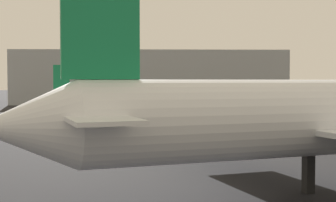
# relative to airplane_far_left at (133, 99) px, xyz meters

# --- Properties ---
(airplane_far_left) EXTENTS (29.43, 22.54, 8.27)m
(airplane_far_left) POSITION_rel_airplane_far_left_xyz_m (0.00, 0.00, 0.00)
(airplane_far_left) COLOR silver
(airplane_far_left) RESTS_ON ground_plane
(terminal_building) EXTENTS (67.62, 24.83, 13.37)m
(terminal_building) POSITION_rel_airplane_far_left_xyz_m (2.47, 55.50, 3.59)
(terminal_building) COLOR #999EA3
(terminal_building) RESTS_ON ground_plane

